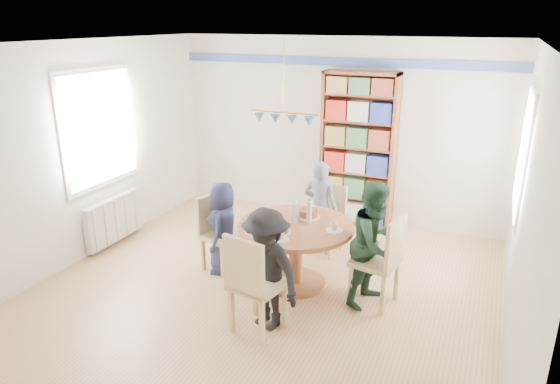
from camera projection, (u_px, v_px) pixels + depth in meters
The scene contains 14 objects.
ground at pixel (266, 289), 5.70m from camera, with size 5.00×5.00×0.00m, color tan.
room_shell at pixel (276, 131), 6.01m from camera, with size 5.00×5.00×5.00m.
radiator at pixel (114, 219), 6.76m from camera, with size 0.12×1.00×0.60m.
dining_table at pixel (296, 240), 5.63m from camera, with size 1.30×1.30×0.75m.
chair_left at pixel (217, 229), 6.04m from camera, with size 0.51×0.51×0.93m.
chair_right at pixel (383, 257), 5.22m from camera, with size 0.53×0.53×1.02m.
chair_far at pixel (328, 215), 6.52m from camera, with size 0.46×0.46×0.89m.
chair_near at pixel (252, 281), 4.72m from camera, with size 0.55×0.55×1.05m.
person_left at pixel (223, 228), 5.94m from camera, with size 0.56×0.36×1.14m, color #1A1F39.
person_right at pixel (375, 244), 5.25m from camera, with size 0.67×0.52×1.37m, color #1B3625.
person_far at pixel (320, 207), 6.43m from camera, with size 0.45×0.30×1.24m, color gray.
person_near at pixel (266, 269), 4.83m from camera, with size 0.81×0.47×1.25m, color black.
bookshelf at pixel (358, 152), 7.22m from camera, with size 1.07×0.32×2.24m.
tableware at pixel (295, 218), 5.58m from camera, with size 1.07×1.07×0.28m.
Camera 1 is at (2.16, -4.53, 2.92)m, focal length 32.00 mm.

